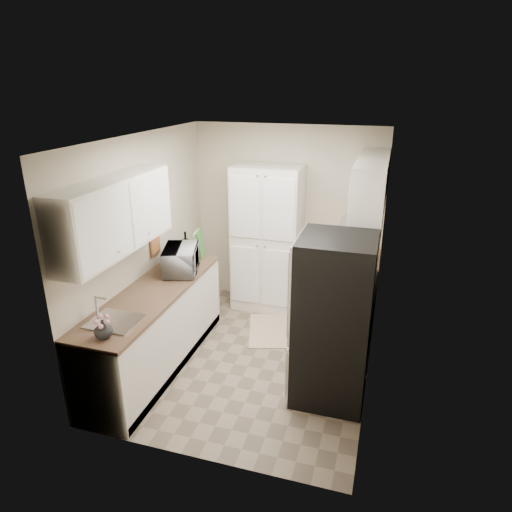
{
  "coord_description": "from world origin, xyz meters",
  "views": [
    {
      "loc": [
        1.34,
        -4.35,
        3.02
      ],
      "look_at": [
        -0.01,
        0.15,
        1.21
      ],
      "focal_mm": 32.0,
      "sensor_mm": 36.0,
      "label": 1
    }
  ],
  "objects": [
    {
      "name": "kitchen_mat",
      "position": [
        0.04,
        0.63,
        0.01
      ],
      "size": [
        0.75,
        0.96,
        0.01
      ],
      "primitive_type": "cube",
      "rotation": [
        0.0,
        0.0,
        0.28
      ],
      "color": "#D0B290",
      "rests_on": "ground"
    },
    {
      "name": "fruit_basket",
      "position": [
        0.97,
        1.15,
        1.18
      ],
      "size": [
        0.3,
        0.3,
        0.13
      ],
      "primitive_type": null,
      "rotation": [
        0.0,
        0.0,
        0.01
      ],
      "color": "#E49200",
      "rests_on": "toaster_oven"
    },
    {
      "name": "base_cabinet_right",
      "position": [
        0.99,
        1.19,
        0.44
      ],
      "size": [
        0.6,
        0.8,
        0.88
      ],
      "primitive_type": "cube",
      "color": "silver",
      "rests_on": "ground"
    },
    {
      "name": "countertop_left",
      "position": [
        -0.99,
        -0.43,
        0.9
      ],
      "size": [
        0.63,
        2.33,
        0.04
      ],
      "primitive_type": "cube",
      "color": "brown",
      "rests_on": "base_cabinet_left"
    },
    {
      "name": "ground",
      "position": [
        0.0,
        0.0,
        0.0
      ],
      "size": [
        3.2,
        3.2,
        0.0
      ],
      "primitive_type": "plane",
      "color": "#7A6B56",
      "rests_on": "ground"
    },
    {
      "name": "countertop_right",
      "position": [
        0.99,
        1.19,
        0.9
      ],
      "size": [
        0.63,
        0.83,
        0.04
      ],
      "primitive_type": "cube",
      "color": "brown",
      "rests_on": "base_cabinet_right"
    },
    {
      "name": "electric_range",
      "position": [
        0.97,
        0.39,
        0.48
      ],
      "size": [
        0.71,
        0.78,
        1.13
      ],
      "color": "#B7B7BC",
      "rests_on": "ground"
    },
    {
      "name": "refrigerator",
      "position": [
        0.94,
        -0.41,
        0.85
      ],
      "size": [
        0.7,
        0.72,
        1.7
      ],
      "primitive_type": "cube",
      "color": "#B7B7BC",
      "rests_on": "ground"
    },
    {
      "name": "pantry_cabinet",
      "position": [
        -0.2,
        1.32,
        1.0
      ],
      "size": [
        0.9,
        0.55,
        2.0
      ],
      "primitive_type": "cube",
      "color": "silver",
      "rests_on": "ground"
    },
    {
      "name": "wine_bottle",
      "position": [
        -1.03,
        0.5,
        1.09
      ],
      "size": [
        0.08,
        0.08,
        0.33
      ],
      "primitive_type": "cylinder",
      "color": "black",
      "rests_on": "countertop_left"
    },
    {
      "name": "flower_vase",
      "position": [
        -0.92,
        -1.42,
        1.0
      ],
      "size": [
        0.21,
        0.21,
        0.17
      ],
      "primitive_type": "imported",
      "rotation": [
        0.0,
        0.0,
        0.41
      ],
      "color": "silver",
      "rests_on": "countertop_left"
    },
    {
      "name": "microwave",
      "position": [
        -0.91,
        0.12,
        1.07
      ],
      "size": [
        0.52,
        0.63,
        0.3
      ],
      "primitive_type": "imported",
      "rotation": [
        0.0,
        0.0,
        1.88
      ],
      "color": "#AAAAAE",
      "rests_on": "countertop_left"
    },
    {
      "name": "toaster_oven",
      "position": [
        0.98,
        1.13,
        1.02
      ],
      "size": [
        0.29,
        0.36,
        0.19
      ],
      "primitive_type": "cube",
      "rotation": [
        0.0,
        0.0,
        -0.09
      ],
      "color": "#B5B6BB",
      "rests_on": "countertop_right"
    },
    {
      "name": "room_shell",
      "position": [
        -0.02,
        -0.01,
        1.63
      ],
      "size": [
        2.64,
        3.24,
        2.52
      ],
      "color": "beige",
      "rests_on": "ground"
    },
    {
      "name": "base_cabinet_left",
      "position": [
        -0.99,
        -0.43,
        0.44
      ],
      "size": [
        0.6,
        2.3,
        0.88
      ],
      "primitive_type": "cube",
      "color": "silver",
      "rests_on": "ground"
    },
    {
      "name": "cutting_board",
      "position": [
        -0.9,
        0.68,
        1.09
      ],
      "size": [
        0.08,
        0.27,
        0.34
      ],
      "primitive_type": "cube",
      "rotation": [
        0.0,
        0.0,
        0.21
      ],
      "color": "#387D30",
      "rests_on": "countertop_left"
    }
  ]
}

